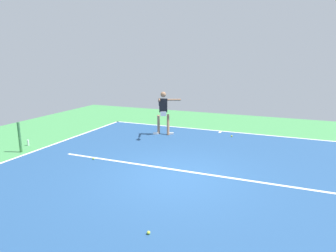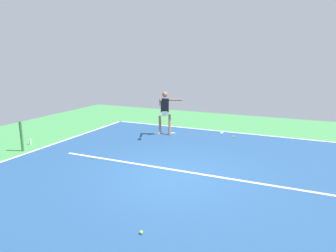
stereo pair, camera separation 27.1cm
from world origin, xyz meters
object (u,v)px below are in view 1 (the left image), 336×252
at_px(net_post, 20,137).
at_px(water_bottle, 28,143).
at_px(tennis_player, 163,110).
at_px(tennis_ball_centre_court, 149,233).
at_px(tennis_ball_far_corner, 93,159).
at_px(tennis_ball_near_player, 232,136).

xyz_separation_m(net_post, water_bottle, (0.42, -0.70, -0.43)).
distance_m(net_post, tennis_player, 5.55).
bearing_deg(water_bottle, tennis_ball_centre_court, 152.40).
xyz_separation_m(tennis_player, tennis_ball_far_corner, (0.80, 3.87, -1.04)).
relative_size(tennis_ball_centre_court, water_bottle, 0.30).
xyz_separation_m(tennis_ball_near_player, tennis_ball_far_corner, (3.59, 4.61, 0.00)).
distance_m(tennis_ball_near_player, tennis_ball_far_corner, 5.84).
height_order(tennis_player, tennis_ball_far_corner, tennis_player).
bearing_deg(tennis_ball_far_corner, tennis_ball_centre_court, 138.33).
distance_m(net_post, tennis_ball_centre_court, 6.95).
bearing_deg(tennis_ball_near_player, tennis_player, 14.82).
height_order(net_post, tennis_player, tennis_player).
distance_m(tennis_player, tennis_ball_far_corner, 4.09).
height_order(tennis_player, tennis_ball_centre_court, tennis_player).
bearing_deg(net_post, water_bottle, -59.27).
bearing_deg(tennis_ball_near_player, tennis_ball_far_corner, 52.10).
bearing_deg(net_post, tennis_player, -130.94).
bearing_deg(tennis_ball_far_corner, tennis_player, -101.73).
bearing_deg(tennis_ball_centre_court, tennis_ball_near_player, -90.52).
height_order(net_post, tennis_ball_centre_court, net_post).
relative_size(tennis_ball_centre_court, tennis_ball_far_corner, 1.00).
bearing_deg(tennis_ball_centre_court, water_bottle, -27.60).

